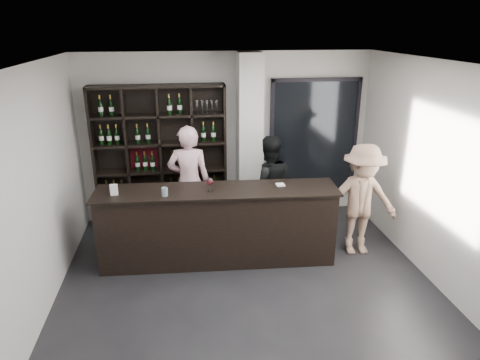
{
  "coord_description": "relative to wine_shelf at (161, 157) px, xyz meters",
  "views": [
    {
      "loc": [
        -0.8,
        -4.48,
        3.32
      ],
      "look_at": [
        -0.01,
        1.1,
        1.25
      ],
      "focal_mm": 32.0,
      "sensor_mm": 36.0,
      "label": 1
    }
  ],
  "objects": [
    {
      "name": "floor",
      "position": [
        1.15,
        -2.57,
        -1.2
      ],
      "size": [
        5.0,
        5.5,
        0.01
      ],
      "primitive_type": "cube",
      "color": "black",
      "rests_on": "ground"
    },
    {
      "name": "wine_shelf",
      "position": [
        0.0,
        0.0,
        0.0
      ],
      "size": [
        2.2,
        0.35,
        2.4
      ],
      "primitive_type": null,
      "color": "black",
      "rests_on": "floor"
    },
    {
      "name": "structural_column",
      "position": [
        1.5,
        -0.1,
        0.25
      ],
      "size": [
        0.4,
        0.4,
        2.9
      ],
      "primitive_type": "cube",
      "color": "silver",
      "rests_on": "floor"
    },
    {
      "name": "glass_panel",
      "position": [
        2.7,
        0.12,
        0.2
      ],
      "size": [
        1.6,
        0.08,
        2.1
      ],
      "color": "black",
      "rests_on": "floor"
    },
    {
      "name": "tasting_counter",
      "position": [
        0.82,
        -1.47,
        -0.63
      ],
      "size": [
        3.42,
        0.71,
        1.13
      ],
      "rotation": [
        0.0,
        0.0,
        -0.05
      ],
      "color": "black",
      "rests_on": "floor"
    },
    {
      "name": "taster_pink",
      "position": [
        0.45,
        -0.57,
        -0.27
      ],
      "size": [
        0.72,
        0.52,
        1.86
      ],
      "primitive_type": "imported",
      "rotation": [
        0.0,
        0.0,
        3.03
      ],
      "color": "beige",
      "rests_on": "floor"
    },
    {
      "name": "taster_black",
      "position": [
        1.71,
        -0.72,
        -0.36
      ],
      "size": [
        0.84,
        0.66,
        1.68
      ],
      "primitive_type": "imported",
      "rotation": [
        0.0,
        0.0,
        3.17
      ],
      "color": "black",
      "rests_on": "floor"
    },
    {
      "name": "customer",
      "position": [
        2.95,
        -1.52,
        -0.34
      ],
      "size": [
        1.12,
        0.66,
        1.72
      ],
      "primitive_type": "imported",
      "rotation": [
        0.0,
        0.0,
        -0.02
      ],
      "color": "#926F5C",
      "rests_on": "floor"
    },
    {
      "name": "wine_glass",
      "position": [
        0.72,
        -1.51,
        0.04
      ],
      "size": [
        0.11,
        0.11,
        0.22
      ],
      "primitive_type": null,
      "rotation": [
        0.0,
        0.0,
        -0.2
      ],
      "color": "white",
      "rests_on": "tasting_counter"
    },
    {
      "name": "spit_cup",
      "position": [
        0.1,
        -1.6,
        -0.01
      ],
      "size": [
        0.11,
        0.11,
        0.12
      ],
      "primitive_type": "cylinder",
      "rotation": [
        0.0,
        0.0,
        0.28
      ],
      "color": "silver",
      "rests_on": "tasting_counter"
    },
    {
      "name": "napkin_stack",
      "position": [
        1.73,
        -1.43,
        -0.06
      ],
      "size": [
        0.12,
        0.12,
        0.02
      ],
      "primitive_type": "cube",
      "rotation": [
        0.0,
        0.0,
        0.05
      ],
      "color": "white",
      "rests_on": "tasting_counter"
    },
    {
      "name": "card_stand",
      "position": [
        -0.58,
        -1.47,
        0.0
      ],
      "size": [
        0.1,
        0.05,
        0.15
      ],
      "primitive_type": "cube",
      "rotation": [
        0.0,
        0.0,
        0.03
      ],
      "color": "white",
      "rests_on": "tasting_counter"
    }
  ]
}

